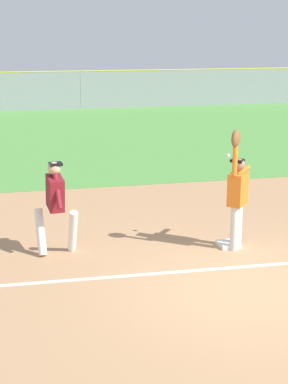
% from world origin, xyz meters
% --- Properties ---
extents(ground_plane, '(70.55, 70.55, 0.00)m').
position_xyz_m(ground_plane, '(0.00, 0.00, 0.00)').
color(ground_plane, tan).
extents(outfield_grass, '(48.18, 15.60, 0.01)m').
position_xyz_m(outfield_grass, '(0.00, 14.44, 0.01)').
color(outfield_grass, '#549342').
rests_on(outfield_grass, ground_plane).
extents(chalk_foul_line, '(12.00, 0.44, 0.01)m').
position_xyz_m(chalk_foul_line, '(-3.60, 0.96, 0.00)').
color(chalk_foul_line, white).
rests_on(chalk_foul_line, ground_plane).
extents(first_base, '(0.40, 0.40, 0.08)m').
position_xyz_m(first_base, '(0.40, 1.86, 0.04)').
color(first_base, white).
rests_on(first_base, ground_plane).
extents(fielder, '(0.67, 0.75, 2.28)m').
position_xyz_m(fielder, '(0.48, 1.73, 1.12)').
color(fielder, silver).
rests_on(fielder, ground_plane).
extents(runner, '(0.78, 0.85, 1.72)m').
position_xyz_m(runner, '(-2.79, 2.20, 1.00)').
color(runner, white).
rests_on(runner, ground_plane).
extents(baseball, '(0.07, 0.07, 0.07)m').
position_xyz_m(baseball, '(0.39, 2.04, 1.72)').
color(baseball, white).
extents(outfield_fence, '(48.26, 0.08, 1.95)m').
position_xyz_m(outfield_fence, '(-0.00, 22.24, 0.97)').
color(outfield_fence, '#93999E').
rests_on(outfield_fence, ground_plane).
extents(parked_car_tan, '(4.58, 2.48, 1.25)m').
position_xyz_m(parked_car_tan, '(-0.42, 25.31, 0.67)').
color(parked_car_tan, tan).
rests_on(parked_car_tan, ground_plane).
extents(parked_car_red, '(4.53, 2.37, 1.25)m').
position_xyz_m(parked_car_red, '(5.13, 25.39, 0.67)').
color(parked_car_red, '#B21E1E').
rests_on(parked_car_red, ground_plane).
extents(parked_car_green, '(4.57, 2.47, 1.25)m').
position_xyz_m(parked_car_green, '(11.27, 25.66, 0.67)').
color(parked_car_green, '#1E6B33').
rests_on(parked_car_green, ground_plane).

